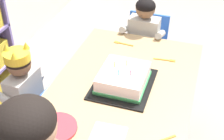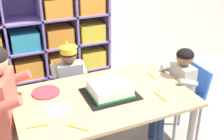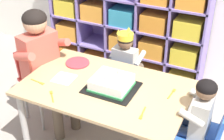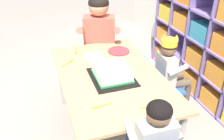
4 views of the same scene
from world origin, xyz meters
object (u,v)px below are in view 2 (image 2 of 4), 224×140
Objects in this scene: paper_plate_stack at (46,92)px; fork_by_napkin at (40,126)px; adult_helper_seated at (10,104)px; guest_at_table_side at (177,84)px; classroom_chair_guest_side at (185,95)px; fork_beside_plate_stack at (161,97)px; fork_at_table_front_edge at (151,76)px; activity_table at (103,105)px; fork_near_cake_tray at (76,127)px; birthday_cake_on_tray at (110,89)px; child_with_crown at (69,75)px; classroom_chair_blue at (73,96)px.

paper_plate_stack is 0.39m from fork_by_napkin.
adult_helper_seated reaches higher than guest_at_table_side.
adult_helper_seated is 5.34× the size of paper_plate_stack.
fork_beside_plate_stack is at bearing -59.68° from classroom_chair_guest_side.
fork_at_table_front_edge is (1.07, 0.04, -0.04)m from adult_helper_seated.
activity_table is at bearing -69.84° from fork_at_table_front_edge.
fork_by_napkin is (-0.19, 0.10, 0.00)m from fork_near_cake_tray.
child_with_crown is at bearing 102.69° from birthday_cake_on_tray.
fork_by_napkin is at bearing -78.94° from classroom_chair_guest_side.
child_with_crown reaches higher than fork_beside_plate_stack.
birthday_cake_on_tray is at bearing -84.89° from guest_at_table_side.
adult_helper_seated is 1.26× the size of guest_at_table_side.
fork_beside_plate_stack reaches higher than activity_table.
classroom_chair_blue is 1.59× the size of birthday_cake_on_tray.
classroom_chair_blue is 0.70m from fork_at_table_front_edge.
fork_by_napkin is at bearing -162.10° from birthday_cake_on_tray.
adult_helper_seated is 0.29m from fork_by_napkin.
fork_at_table_front_edge is at bearing -113.76° from guest_at_table_side.
paper_plate_stack is 1.51× the size of fork_by_napkin.
fork_beside_plate_stack is (0.71, -0.38, -0.00)m from paper_plate_stack.
fork_near_cake_tray is (-0.93, -0.31, 0.07)m from guest_at_table_side.
activity_table is 6.20× the size of paper_plate_stack.
fork_by_napkin is at bearing -67.73° from fork_at_table_front_edge.
classroom_chair_guest_side is 0.49m from fork_beside_plate_stack.
classroom_chair_blue is (-0.09, 0.48, -0.17)m from activity_table.
fork_at_table_front_edge is at bearing 75.83° from fork_near_cake_tray.
fork_at_table_front_edge is at bearing 16.93° from birthday_cake_on_tray.
fork_beside_plate_stack is at bearing -30.39° from birthday_cake_on_tray.
fork_by_napkin is 0.83m from fork_beside_plate_stack.
fork_near_cake_tray is (-0.33, -0.27, -0.04)m from birthday_cake_on_tray.
guest_at_table_side is 2.26× the size of birthday_cake_on_tray.
child_with_crown is 0.48m from paper_plate_stack.
activity_table is 0.48m from fork_at_table_front_edge.
fork_near_cake_tray reaches higher than activity_table.
paper_plate_stack is 0.80m from fork_beside_plate_stack.
fork_by_napkin and fork_beside_plate_stack have the same top height.
child_with_crown is (0.01, 0.10, 0.15)m from classroom_chair_blue.
fork_near_cake_tray is at bearing -119.71° from adult_helper_seated.
birthday_cake_on_tray is 2.83× the size of fork_by_napkin.
child_with_crown is 1.00m from classroom_chair_guest_side.
fork_near_cake_tray is at bearing -70.19° from guest_at_table_side.
birthday_cake_on_tray is at bearing 53.77° from fork_beside_plate_stack.
child_with_crown is 0.91m from guest_at_table_side.
activity_table is at bearing 91.28° from fork_near_cake_tray.
classroom_chair_guest_side is 5.07× the size of fork_by_napkin.
fork_near_cake_tray is 0.22m from fork_by_napkin.
guest_at_table_side is (1.25, -0.05, -0.12)m from adult_helper_seated.
classroom_chair_guest_side is at bearing -67.12° from fork_beside_plate_stack.
classroom_chair_guest_side is 0.36m from fork_at_table_front_edge.
classroom_chair_blue is 0.95m from classroom_chair_guest_side.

